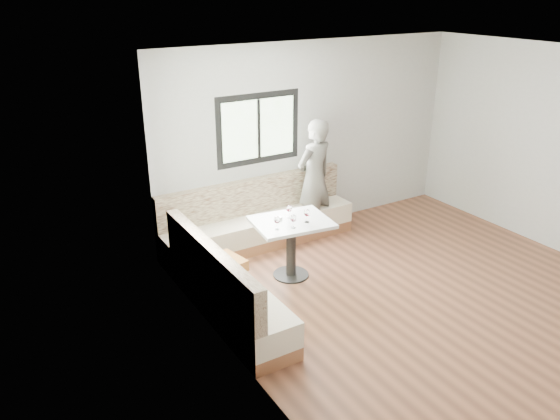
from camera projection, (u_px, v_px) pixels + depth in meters
name	position (u px, v px, depth m)	size (l,w,h in m)	color
room	(426.00, 185.00, 6.15)	(5.01, 5.01, 2.81)	brown
banquette	(245.00, 249.00, 7.07)	(2.90, 2.80, 0.95)	brown
table	(291.00, 235.00, 6.88)	(1.03, 0.85, 0.78)	black
person	(314.00, 178.00, 7.98)	(0.64, 0.42, 1.76)	#5B5952
olive_ramekin	(279.00, 218.00, 6.84)	(0.09, 0.09, 0.04)	white
wine_glass_a	(277.00, 220.00, 6.52)	(0.08, 0.08, 0.17)	white
wine_glass_b	(293.00, 219.00, 6.56)	(0.08, 0.08, 0.17)	white
wine_glass_c	(307.00, 213.00, 6.72)	(0.08, 0.08, 0.17)	white
wine_glass_d	(289.00, 209.00, 6.85)	(0.08, 0.08, 0.17)	white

